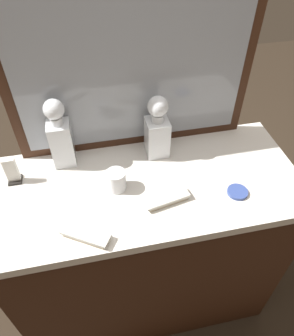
{
  "coord_description": "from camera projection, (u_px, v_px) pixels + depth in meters",
  "views": [
    {
      "loc": [
        -0.18,
        -0.82,
        1.83
      ],
      "look_at": [
        0.0,
        0.0,
        1.01
      ],
      "focal_mm": 34.5,
      "sensor_mm": 36.0,
      "label": 1
    }
  ],
  "objects": [
    {
      "name": "napkin_holder",
      "position": [
        12.0,
        172.0,
        1.21
      ],
      "size": [
        0.05,
        0.05,
        0.11
      ],
      "color": "black",
      "rests_on": "dresser"
    },
    {
      "name": "silver_brush_center",
      "position": [
        166.0,
        199.0,
        1.16
      ],
      "size": [
        0.18,
        0.09,
        0.02
      ],
      "color": "#B7A88C",
      "rests_on": "dresser"
    },
    {
      "name": "dresser",
      "position": [
        147.0,
        248.0,
        1.55
      ],
      "size": [
        1.2,
        0.54,
        0.93
      ],
      "color": "#381E11",
      "rests_on": "ground_plane"
    },
    {
      "name": "crystal_tumbler_far_right",
      "position": [
        117.0,
        182.0,
        1.18
      ],
      "size": [
        0.07,
        0.07,
        0.08
      ],
      "color": "white",
      "rests_on": "dresser"
    },
    {
      "name": "ground_plane",
      "position": [
        147.0,
        291.0,
        1.88
      ],
      "size": [
        6.0,
        6.0,
        0.0
      ],
      "primitive_type": "plane",
      "color": "#2D2319"
    },
    {
      "name": "crystal_decanter_front",
      "position": [
        157.0,
        132.0,
        1.28
      ],
      "size": [
        0.09,
        0.09,
        0.27
      ],
      "color": "white",
      "rests_on": "dresser"
    },
    {
      "name": "silver_brush_rear",
      "position": [
        86.0,
        235.0,
        1.05
      ],
      "size": [
        0.17,
        0.13,
        0.02
      ],
      "color": "#B7A88C",
      "rests_on": "dresser"
    },
    {
      "name": "porcelain_dish",
      "position": [
        237.0,
        192.0,
        1.19
      ],
      "size": [
        0.08,
        0.08,
        0.01
      ],
      "color": "#33478C",
      "rests_on": "dresser"
    },
    {
      "name": "dresser_mirror",
      "position": [
        132.0,
        60.0,
        1.14
      ],
      "size": [
        0.94,
        0.03,
        0.75
      ],
      "color": "#381E11",
      "rests_on": "dresser"
    },
    {
      "name": "crystal_decanter_left",
      "position": [
        61.0,
        139.0,
        1.23
      ],
      "size": [
        0.08,
        0.08,
        0.29
      ],
      "color": "white",
      "rests_on": "dresser"
    }
  ]
}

